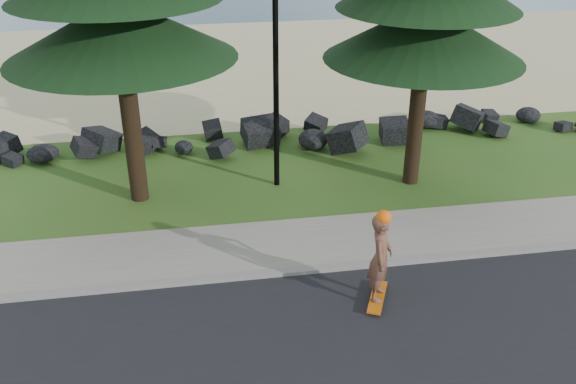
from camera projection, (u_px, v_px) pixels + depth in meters
name	position (u px, v px, depth m)	size (l,w,h in m)	color
ground	(298.00, 249.00, 13.97)	(160.00, 160.00, 0.00)	#29541A
kerb	(306.00, 271.00, 13.16)	(160.00, 0.20, 0.10)	gray
sidewalk	(297.00, 243.00, 14.13)	(160.00, 2.00, 0.08)	slate
beach_sand	(237.00, 64.00, 26.67)	(160.00, 15.00, 0.01)	#C0B680
seawall_boulders	(265.00, 148.00, 18.87)	(60.00, 2.40, 1.10)	black
lamp_post	(275.00, 25.00, 14.87)	(0.25, 0.14, 8.14)	black
skateboarder	(380.00, 258.00, 11.86)	(0.67, 1.08, 1.98)	#C75A0B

